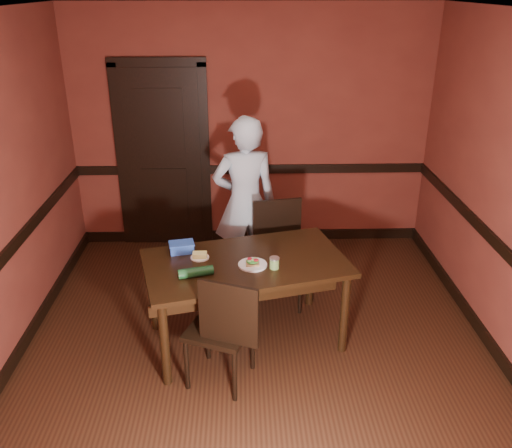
{
  "coord_description": "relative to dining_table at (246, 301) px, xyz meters",
  "views": [
    {
      "loc": [
        -0.12,
        -3.71,
        2.87
      ],
      "look_at": [
        0.0,
        0.35,
        1.05
      ],
      "focal_mm": 38.0,
      "sensor_mm": 36.0,
      "label": 1
    }
  ],
  "objects": [
    {
      "name": "floor",
      "position": [
        0.09,
        -0.23,
        -0.39
      ],
      "size": [
        4.0,
        4.5,
        0.01
      ],
      "primitive_type": "cube",
      "color": "black",
      "rests_on": "ground"
    },
    {
      "name": "ceiling",
      "position": [
        0.09,
        -0.23,
        2.31
      ],
      "size": [
        4.0,
        4.5,
        0.01
      ],
      "primitive_type": "cube",
      "color": "silver",
      "rests_on": "ground"
    },
    {
      "name": "wall_back",
      "position": [
        0.09,
        2.02,
        0.96
      ],
      "size": [
        4.0,
        0.02,
        2.7
      ],
      "primitive_type": "cube",
      "color": "maroon",
      "rests_on": "ground"
    },
    {
      "name": "wall_front",
      "position": [
        0.09,
        -2.48,
        0.96
      ],
      "size": [
        4.0,
        0.02,
        2.7
      ],
      "primitive_type": "cube",
      "color": "maroon",
      "rests_on": "ground"
    },
    {
      "name": "dado_back",
      "position": [
        0.09,
        2.01,
        0.51
      ],
      "size": [
        4.0,
        0.03,
        0.1
      ],
      "primitive_type": "cube",
      "color": "black",
      "rests_on": "ground"
    },
    {
      "name": "dado_right",
      "position": [
        2.08,
        -0.23,
        0.51
      ],
      "size": [
        0.03,
        4.5,
        0.1
      ],
      "primitive_type": "cube",
      "color": "black",
      "rests_on": "ground"
    },
    {
      "name": "baseboard_back",
      "position": [
        0.09,
        2.01,
        -0.33
      ],
      "size": [
        4.0,
        0.03,
        0.12
      ],
      "primitive_type": "cube",
      "color": "black",
      "rests_on": "ground"
    },
    {
      "name": "baseboard_left",
      "position": [
        -1.89,
        -0.23,
        -0.33
      ],
      "size": [
        0.03,
        4.5,
        0.12
      ],
      "primitive_type": "cube",
      "color": "black",
      "rests_on": "ground"
    },
    {
      "name": "baseboard_right",
      "position": [
        2.08,
        -0.23,
        -0.33
      ],
      "size": [
        0.03,
        4.5,
        0.12
      ],
      "primitive_type": "cube",
      "color": "black",
      "rests_on": "ground"
    },
    {
      "name": "door",
      "position": [
        -0.91,
        1.99,
        0.71
      ],
      "size": [
        1.05,
        0.07,
        2.2
      ],
      "color": "black",
      "rests_on": "ground"
    },
    {
      "name": "dining_table",
      "position": [
        0.0,
        0.0,
        0.0
      ],
      "size": [
        1.82,
        1.31,
        0.77
      ],
      "primitive_type": "cube",
      "rotation": [
        0.0,
        0.0,
        0.25
      ],
      "color": "black",
      "rests_on": "floor"
    },
    {
      "name": "chair_far",
      "position": [
        0.27,
        0.56,
        0.12
      ],
      "size": [
        0.54,
        0.54,
        1.01
      ],
      "primitive_type": null,
      "rotation": [
        0.0,
        0.0,
        0.17
      ],
      "color": "black",
      "rests_on": "floor"
    },
    {
      "name": "chair_near",
      "position": [
        -0.2,
        -0.51,
        0.1
      ],
      "size": [
        0.58,
        0.58,
        0.97
      ],
      "primitive_type": null,
      "rotation": [
        0.0,
        0.0,
        2.77
      ],
      "color": "black",
      "rests_on": "floor"
    },
    {
      "name": "person",
      "position": [
        0.0,
        1.04,
        0.49
      ],
      "size": [
        0.7,
        0.52,
        1.75
      ],
      "primitive_type": "imported",
      "rotation": [
        0.0,
        0.0,
        3.31
      ],
      "color": "silver",
      "rests_on": "floor"
    },
    {
      "name": "sandwich_plate",
      "position": [
        0.06,
        -0.08,
        0.4
      ],
      "size": [
        0.24,
        0.24,
        0.06
      ],
      "rotation": [
        0.0,
        0.0,
        0.19
      ],
      "color": "white",
      "rests_on": "dining_table"
    },
    {
      "name": "sauce_jar",
      "position": [
        0.23,
        -0.13,
        0.43
      ],
      "size": [
        0.08,
        0.08,
        0.1
      ],
      "rotation": [
        0.0,
        0.0,
        -0.3
      ],
      "color": "#668D46",
      "rests_on": "dining_table"
    },
    {
      "name": "cheese_saucer",
      "position": [
        -0.38,
        0.06,
        0.4
      ],
      "size": [
        0.16,
        0.16,
        0.05
      ],
      "rotation": [
        0.0,
        0.0,
        0.14
      ],
      "color": "white",
      "rests_on": "dining_table"
    },
    {
      "name": "food_tub",
      "position": [
        -0.54,
        0.18,
        0.43
      ],
      "size": [
        0.23,
        0.18,
        0.09
      ],
      "rotation": [
        0.0,
        0.0,
        0.2
      ],
      "color": "blue",
      "rests_on": "dining_table"
    },
    {
      "name": "wrapped_veg",
      "position": [
        -0.39,
        -0.24,
        0.42
      ],
      "size": [
        0.29,
        0.15,
        0.08
      ],
      "primitive_type": "cylinder",
      "rotation": [
        0.0,
        1.57,
        0.27
      ],
      "color": "#16431E",
      "rests_on": "dining_table"
    }
  ]
}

